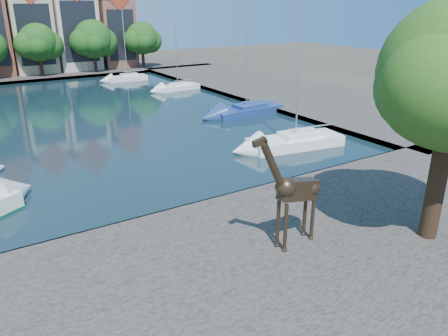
% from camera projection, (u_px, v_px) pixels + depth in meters
% --- Properties ---
extents(ground, '(160.00, 160.00, 0.00)m').
position_uv_depth(ground, '(194.00, 210.00, 23.95)').
color(ground, '#38332B').
rests_on(ground, ground).
extents(water_basin, '(38.00, 50.00, 0.08)m').
position_uv_depth(water_basin, '(77.00, 118.00, 42.90)').
color(water_basin, black).
rests_on(water_basin, ground).
extents(near_quay, '(50.00, 14.00, 0.50)m').
position_uv_depth(near_quay, '(274.00, 268.00, 18.33)').
color(near_quay, '#4C4742').
rests_on(near_quay, ground).
extents(far_quay, '(60.00, 16.00, 0.50)m').
position_uv_depth(far_quay, '(22.00, 74.00, 68.12)').
color(far_quay, '#4C4742').
rests_on(far_quay, ground).
extents(right_quay, '(14.00, 52.00, 0.50)m').
position_uv_depth(right_quay, '(277.00, 90.00, 55.31)').
color(right_quay, '#4C4742').
rests_on(right_quay, ground).
extents(townhouse_east_inner, '(5.94, 9.18, 15.79)m').
position_uv_depth(townhouse_east_inner, '(28.00, 23.00, 66.45)').
color(townhouse_east_inner, tan).
rests_on(townhouse_east_inner, far_quay).
extents(townhouse_east_mid, '(6.43, 9.18, 16.65)m').
position_uv_depth(townhouse_east_mid, '(72.00, 20.00, 69.57)').
color(townhouse_east_mid, beige).
rests_on(townhouse_east_mid, far_quay).
extents(townhouse_east_end, '(5.44, 9.18, 14.43)m').
position_uv_depth(townhouse_east_end, '(112.00, 25.00, 73.16)').
color(townhouse_east_end, brown).
rests_on(townhouse_east_end, far_quay).
extents(far_tree_mid_east, '(7.02, 5.40, 7.52)m').
position_uv_depth(far_tree_mid_east, '(39.00, 44.00, 63.08)').
color(far_tree_mid_east, '#332114').
rests_on(far_tree_mid_east, far_quay).
extents(far_tree_east, '(7.54, 5.80, 7.84)m').
position_uv_depth(far_tree_east, '(94.00, 40.00, 67.04)').
color(far_tree_east, '#332114').
rests_on(far_tree_east, far_quay).
extents(far_tree_far_east, '(6.76, 5.20, 7.36)m').
position_uv_depth(far_tree_far_east, '(142.00, 39.00, 71.09)').
color(far_tree_far_east, '#332114').
rests_on(far_tree_far_east, far_quay).
extents(giraffe_statue, '(3.77, 0.79, 5.38)m').
position_uv_depth(giraffe_statue, '(294.00, 190.00, 18.71)').
color(giraffe_statue, '#312518').
rests_on(giraffe_statue, near_quay).
extents(sailboat_right_a, '(7.86, 3.78, 11.17)m').
position_uv_depth(sailboat_right_a, '(295.00, 139.00, 34.03)').
color(sailboat_right_a, white).
rests_on(sailboat_right_a, water_basin).
extents(sailboat_right_b, '(7.75, 3.05, 12.14)m').
position_uv_depth(sailboat_right_b, '(246.00, 109.00, 44.20)').
color(sailboat_right_b, navy).
rests_on(sailboat_right_b, water_basin).
extents(sailboat_right_c, '(5.85, 2.51, 8.00)m').
position_uv_depth(sailboat_right_c, '(178.00, 86.00, 56.47)').
color(sailboat_right_c, white).
rests_on(sailboat_right_c, water_basin).
extents(sailboat_right_d, '(5.64, 2.20, 9.74)m').
position_uv_depth(sailboat_right_d, '(127.00, 77.00, 63.03)').
color(sailboat_right_d, silver).
rests_on(sailboat_right_d, water_basin).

